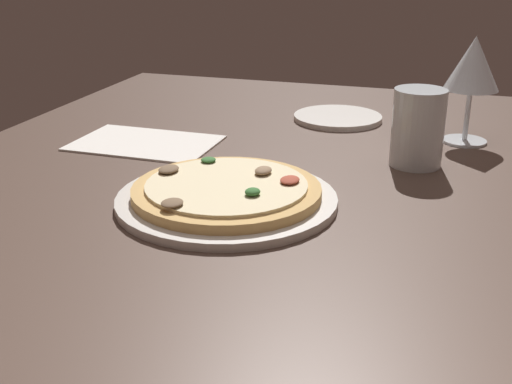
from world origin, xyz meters
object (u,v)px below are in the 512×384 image
object	(u,v)px
pizza_main	(227,194)
paper_menu	(145,143)
side_plate	(338,118)
water_glass	(418,131)
wine_glass_far	(473,67)

from	to	relation	value
pizza_main	paper_menu	size ratio (longest dim) A/B	1.24
side_plate	pizza_main	bearing A→B (deg)	-7.50
water_glass	side_plate	xyz separation A→B (cm)	(-20.41, -14.85, -4.48)
wine_glass_far	side_plate	world-z (taller)	wine_glass_far
pizza_main	wine_glass_far	bearing A→B (deg)	142.40
pizza_main	paper_menu	distance (cm)	27.78
side_plate	paper_menu	distance (cm)	34.35
pizza_main	side_plate	distance (cm)	42.18
wine_glass_far	water_glass	xyz separation A→B (cm)	(13.41, -6.45, -6.79)
side_plate	paper_menu	size ratio (longest dim) A/B	0.71
side_plate	paper_menu	xyz separation A→B (cm)	(22.77, -25.71, -0.30)
side_plate	paper_menu	bearing A→B (deg)	-48.47
water_glass	side_plate	distance (cm)	25.64
pizza_main	water_glass	bearing A→B (deg)	136.43
wine_glass_far	paper_menu	size ratio (longest dim) A/B	0.76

